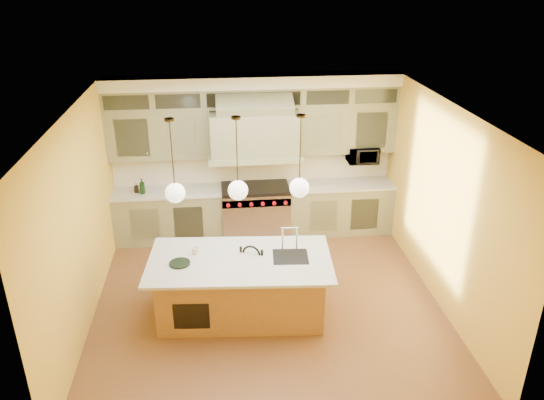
{
  "coord_description": "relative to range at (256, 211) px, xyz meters",
  "views": [
    {
      "loc": [
        -0.64,
        -6.54,
        4.6
      ],
      "look_at": [
        0.14,
        0.7,
        1.33
      ],
      "focal_mm": 35.0,
      "sensor_mm": 36.0,
      "label": 1
    }
  ],
  "objects": [
    {
      "name": "wall_left",
      "position": [
        -2.5,
        -2.14,
        0.96
      ],
      "size": [
        0.0,
        5.0,
        5.0
      ],
      "primitive_type": "plane",
      "rotation": [
        1.57,
        0.0,
        1.57
      ],
      "color": "gold",
      "rests_on": "ground"
    },
    {
      "name": "pendant_left",
      "position": [
        -1.2,
        -2.39,
        1.46
      ],
      "size": [
        0.26,
        0.26,
        1.11
      ],
      "color": "#2D2319",
      "rests_on": "ceiling"
    },
    {
      "name": "range",
      "position": [
        0.0,
        0.0,
        0.0
      ],
      "size": [
        1.2,
        0.74,
        0.96
      ],
      "color": "silver",
      "rests_on": "floor"
    },
    {
      "name": "oil_bottle_a",
      "position": [
        -1.96,
        -0.05,
        0.59
      ],
      "size": [
        0.12,
        0.12,
        0.27
      ],
      "primitive_type": "imported",
      "rotation": [
        0.0,
        0.0,
        -0.14
      ],
      "color": "black",
      "rests_on": "back_cabinetry"
    },
    {
      "name": "microwave",
      "position": [
        1.95,
        0.11,
        0.96
      ],
      "size": [
        0.54,
        0.37,
        0.3
      ],
      "primitive_type": "imported",
      "color": "black",
      "rests_on": "back_cabinetry"
    },
    {
      "name": "wall_right",
      "position": [
        2.5,
        -2.14,
        0.96
      ],
      "size": [
        0.0,
        5.0,
        5.0
      ],
      "primitive_type": "plane",
      "rotation": [
        1.57,
        0.0,
        -1.57
      ],
      "color": "gold",
      "rests_on": "ground"
    },
    {
      "name": "counter_stool",
      "position": [
        -0.29,
        -2.42,
        0.1
      ],
      "size": [
        0.48,
        0.48,
        1.04
      ],
      "rotation": [
        0.0,
        0.0,
        -0.4
      ],
      "color": "black",
      "rests_on": "floor"
    },
    {
      "name": "pendant_right",
      "position": [
        0.4,
        -2.39,
        1.46
      ],
      "size": [
        0.26,
        0.26,
        1.11
      ],
      "color": "#2D2319",
      "rests_on": "ceiling"
    },
    {
      "name": "fruit_bowl",
      "position": [
        -1.37,
        -0.22,
        0.49
      ],
      "size": [
        0.28,
        0.28,
        0.07
      ],
      "primitive_type": "imported",
      "rotation": [
        0.0,
        0.0,
        0.01
      ],
      "color": "beige",
      "rests_on": "back_cabinetry"
    },
    {
      "name": "wall_front",
      "position": [
        0.0,
        -4.64,
        0.96
      ],
      "size": [
        5.0,
        0.0,
        5.0
      ],
      "primitive_type": "plane",
      "rotation": [
        -1.57,
        0.0,
        0.0
      ],
      "color": "gold",
      "rests_on": "ground"
    },
    {
      "name": "floor",
      "position": [
        0.0,
        -2.14,
        -0.49
      ],
      "size": [
        5.0,
        5.0,
        0.0
      ],
      "primitive_type": "plane",
      "color": "brown",
      "rests_on": "ground"
    },
    {
      "name": "oil_bottle_b",
      "position": [
        -2.07,
        0.01,
        0.54
      ],
      "size": [
        0.08,
        0.08,
        0.17
      ],
      "primitive_type": "imported",
      "rotation": [
        0.0,
        0.0,
        0.05
      ],
      "color": "black",
      "rests_on": "back_cabinetry"
    },
    {
      "name": "wall_back",
      "position": [
        0.0,
        0.36,
        0.96
      ],
      "size": [
        5.0,
        0.0,
        5.0
      ],
      "primitive_type": "plane",
      "rotation": [
        1.57,
        0.0,
        0.0
      ],
      "color": "gold",
      "rests_on": "ground"
    },
    {
      "name": "ceiling",
      "position": [
        0.0,
        -2.14,
        2.41
      ],
      "size": [
        5.0,
        5.0,
        0.0
      ],
      "primitive_type": "plane",
      "rotation": [
        3.14,
        0.0,
        0.0
      ],
      "color": "white",
      "rests_on": "wall_back"
    },
    {
      "name": "cup",
      "position": [
        -1.01,
        -2.23,
        0.48
      ],
      "size": [
        0.12,
        0.12,
        0.09
      ],
      "primitive_type": "imported",
      "rotation": [
        0.0,
        0.0,
        0.16
      ],
      "color": "silver",
      "rests_on": "kitchen_island"
    },
    {
      "name": "pendant_center",
      "position": [
        -0.4,
        -2.39,
        1.46
      ],
      "size": [
        0.26,
        0.26,
        1.11
      ],
      "color": "#2D2319",
      "rests_on": "ceiling"
    },
    {
      "name": "kitchen_island",
      "position": [
        -0.39,
        -2.4,
        -0.01
      ],
      "size": [
        2.58,
        1.5,
        1.35
      ],
      "rotation": [
        0.0,
        0.0,
        -0.08
      ],
      "color": "olive",
      "rests_on": "floor"
    },
    {
      "name": "back_cabinetry",
      "position": [
        0.0,
        0.09,
        0.94
      ],
      "size": [
        5.0,
        0.77,
        2.9
      ],
      "color": "#7A7B5B",
      "rests_on": "floor"
    }
  ]
}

